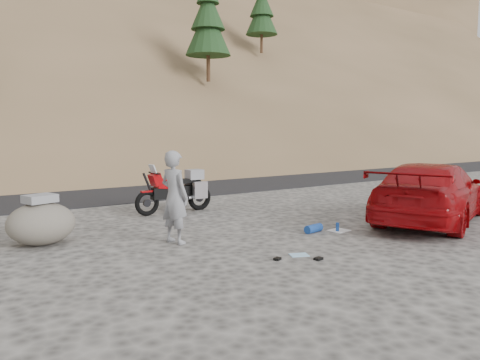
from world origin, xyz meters
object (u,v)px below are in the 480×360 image
object	(u,v)px
red_car	(430,222)
boulder	(41,223)
motorcycle	(178,191)
man	(175,243)

from	to	relation	value
red_car	boulder	distance (m)	9.22
motorcycle	red_car	distance (m)	6.77
motorcycle	boulder	size ratio (longest dim) A/B	1.66
motorcycle	man	distance (m)	3.63
man	red_car	size ratio (longest dim) A/B	0.37
man	motorcycle	bearing A→B (deg)	-44.89
man	red_car	world-z (taller)	man
red_car	boulder	size ratio (longest dim) A/B	3.61
boulder	red_car	bearing A→B (deg)	-19.18
man	red_car	bearing A→B (deg)	-121.90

